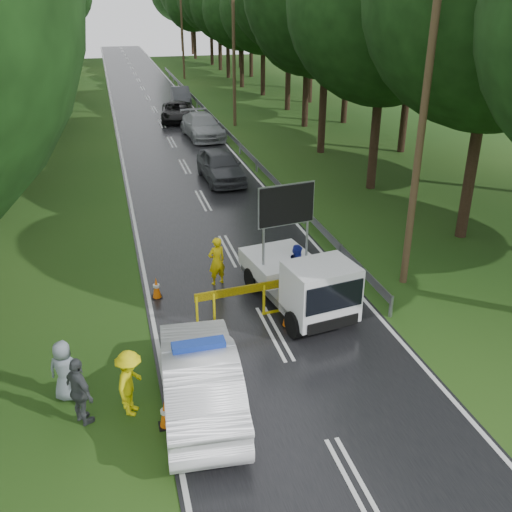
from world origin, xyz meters
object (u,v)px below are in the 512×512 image
object	(u,v)px
barrier	(239,295)
queue_car_second	(202,126)
civilian	(298,268)
queue_car_third	(177,112)
officer	(217,261)
work_truck	(302,281)
police_sedan	(200,377)
queue_car_first	(221,166)
queue_car_fourth	(181,95)

from	to	relation	value
barrier	queue_car_second	bearing A→B (deg)	77.31
civilian	queue_car_third	size ratio (longest dim) A/B	0.32
barrier	officer	size ratio (longest dim) A/B	1.59
officer	barrier	bearing A→B (deg)	76.82
work_truck	barrier	xyz separation A→B (m)	(-2.01, -0.11, -0.15)
work_truck	queue_car_second	xyz separation A→B (m)	(1.01, 23.74, -0.21)
barrier	police_sedan	bearing A→B (deg)	-121.87
civilian	queue_car_second	xyz separation A→B (m)	(0.72, 22.45, -0.02)
work_truck	officer	distance (m)	3.22
barrier	queue_car_second	xyz separation A→B (m)	(3.02, 23.85, -0.06)
civilian	queue_car_second	size ratio (longest dim) A/B	0.30
police_sedan	queue_car_first	distance (m)	18.02
queue_car_first	police_sedan	bearing A→B (deg)	-105.11
work_truck	barrier	bearing A→B (deg)	174.30
police_sedan	civilian	size ratio (longest dim) A/B	3.14
work_truck	queue_car_fourth	xyz separation A→B (m)	(1.39, 37.10, -0.28)
officer	queue_car_fourth	distance (m)	34.94
civilian	queue_car_fourth	bearing A→B (deg)	46.78
police_sedan	queue_car_second	bearing A→B (deg)	-95.94
queue_car_first	queue_car_fourth	world-z (taller)	queue_car_first
barrier	queue_car_fourth	distance (m)	37.36
queue_car_first	queue_car_third	distance (m)	15.90
officer	police_sedan	bearing A→B (deg)	57.53
work_truck	civilian	xyz separation A→B (m)	(0.29, 1.29, -0.20)
queue_car_first	work_truck	bearing A→B (deg)	-93.18
police_sedan	civilian	distance (m)	6.46
work_truck	queue_car_third	xyz separation A→B (m)	(0.09, 29.74, -0.30)
barrier	queue_car_first	bearing A→B (deg)	75.27
queue_car_fourth	police_sedan	bearing A→B (deg)	-94.66
work_truck	queue_car_third	distance (m)	29.74
police_sedan	queue_car_second	distance (m)	27.87
civilian	queue_car_fourth	size ratio (longest dim) A/B	0.37
barrier	queue_car_second	world-z (taller)	queue_car_second
civilian	police_sedan	bearing A→B (deg)	-170.70
officer	queue_car_first	distance (m)	11.75
barrier	queue_car_fourth	world-z (taller)	queue_car_fourth
queue_car_second	queue_car_third	world-z (taller)	queue_car_second
barrier	queue_car_third	xyz separation A→B (m)	(2.10, 29.85, -0.15)
police_sedan	queue_car_third	xyz separation A→B (m)	(3.89, 33.46, -0.12)
civilian	queue_car_first	size ratio (longest dim) A/B	0.34
officer	queue_car_fourth	xyz separation A→B (m)	(3.60, 34.75, -0.14)
barrier	queue_car_second	distance (m)	24.04
officer	queue_car_fourth	bearing A→B (deg)	-113.66
queue_car_fourth	civilian	bearing A→B (deg)	-89.17
queue_car_second	queue_car_third	bearing A→B (deg)	94.69
police_sedan	queue_car_third	world-z (taller)	police_sedan
barrier	officer	world-z (taller)	officer
queue_car_fourth	queue_car_first	bearing A→B (deg)	-90.19
barrier	civilian	size ratio (longest dim) A/B	1.69
queue_car_third	queue_car_fourth	bearing A→B (deg)	87.55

